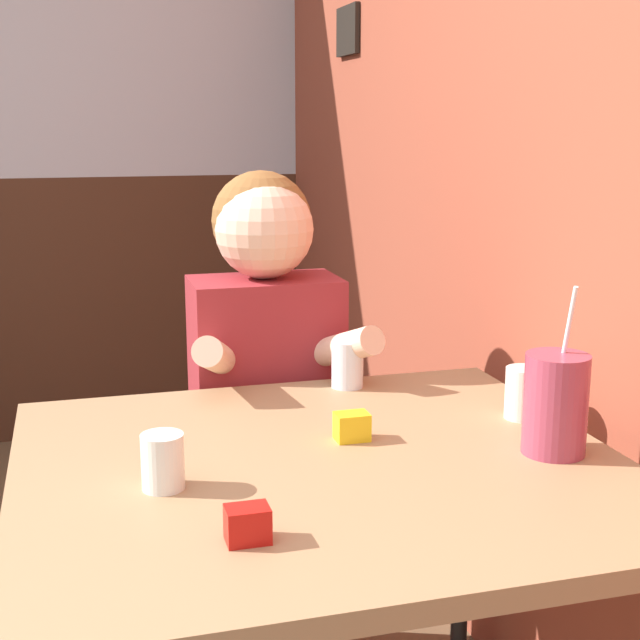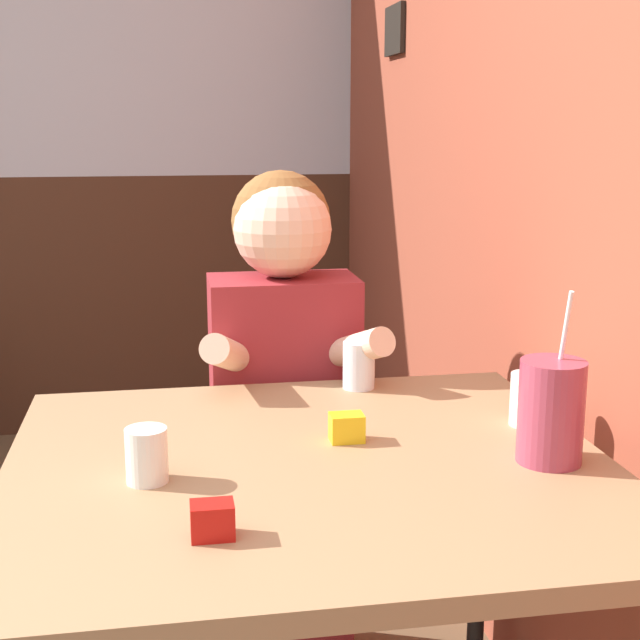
% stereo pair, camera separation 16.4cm
% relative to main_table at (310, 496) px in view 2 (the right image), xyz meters
% --- Properties ---
extents(brick_wall_right, '(0.08, 4.77, 2.70)m').
position_rel_main_table_xyz_m(brick_wall_right, '(0.60, 1.03, 0.65)').
color(brick_wall_right, brown).
rests_on(brick_wall_right, ground_plane).
extents(main_table, '(1.02, 0.93, 0.76)m').
position_rel_main_table_xyz_m(main_table, '(0.00, 0.00, 0.00)').
color(main_table, '#93704C').
rests_on(main_table, ground_plane).
extents(person_seated, '(0.42, 0.42, 1.21)m').
position_rel_main_table_xyz_m(person_seated, '(0.04, 0.60, -0.04)').
color(person_seated, maroon).
rests_on(person_seated, ground_plane).
extents(cocktail_pitcher, '(0.11, 0.11, 0.29)m').
position_rel_main_table_xyz_m(cocktail_pitcher, '(0.40, -0.07, 0.15)').
color(cocktail_pitcher, '#99384C').
rests_on(cocktail_pitcher, main_table).
extents(glass_near_pitcher, '(0.07, 0.07, 0.10)m').
position_rel_main_table_xyz_m(glass_near_pitcher, '(0.17, 0.40, 0.11)').
color(glass_near_pitcher, silver).
rests_on(glass_near_pitcher, main_table).
extents(glass_center, '(0.07, 0.07, 0.09)m').
position_rel_main_table_xyz_m(glass_center, '(-0.27, -0.04, 0.11)').
color(glass_center, silver).
rests_on(glass_center, main_table).
extents(glass_far_side, '(0.07, 0.07, 0.10)m').
position_rel_main_table_xyz_m(glass_far_side, '(0.44, 0.11, 0.11)').
color(glass_far_side, silver).
rests_on(glass_far_side, main_table).
extents(condiment_ketchup, '(0.06, 0.04, 0.05)m').
position_rel_main_table_xyz_m(condiment_ketchup, '(-0.18, -0.26, 0.09)').
color(condiment_ketchup, '#B7140F').
rests_on(condiment_ketchup, main_table).
extents(condiment_mustard, '(0.06, 0.04, 0.05)m').
position_rel_main_table_xyz_m(condiment_mustard, '(0.08, 0.08, 0.09)').
color(condiment_mustard, yellow).
rests_on(condiment_mustard, main_table).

